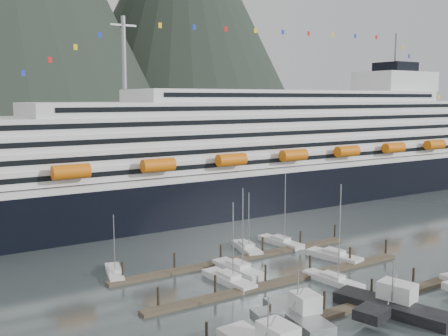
{
  "coord_description": "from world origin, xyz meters",
  "views": [
    {
      "loc": [
        -54.44,
        -57.95,
        28.29
      ],
      "look_at": [
        -4.27,
        22.0,
        15.62
      ],
      "focal_mm": 42.0,
      "sensor_mm": 36.0,
      "label": 1
    }
  ],
  "objects": [
    {
      "name": "trawler_b",
      "position": [
        -12.94,
        -9.16,
        0.95
      ],
      "size": [
        9.17,
        12.02,
        7.56
      ],
      "rotation": [
        0.0,
        0.0,
        1.43
      ],
      "color": "gray",
      "rests_on": "ground"
    },
    {
      "name": "sailboat_e",
      "position": [
        -26.3,
        19.99,
        0.38
      ],
      "size": [
        4.31,
        8.96,
        10.48
      ],
      "rotation": [
        0.0,
        0.0,
        1.32
      ],
      "color": "silver",
      "rests_on": "ground"
    },
    {
      "name": "dock_mid",
      "position": [
        -4.93,
        3.05,
        0.31
      ],
      "size": [
        48.18,
        2.28,
        3.2
      ],
      "color": "#42372A",
      "rests_on": "ground"
    },
    {
      "name": "dock_near",
      "position": [
        -4.93,
        -9.95,
        0.31
      ],
      "size": [
        48.18,
        2.28,
        3.2
      ],
      "color": "#42372A",
      "rests_on": "ground"
    },
    {
      "name": "cruise_ship",
      "position": [
        30.03,
        54.94,
        12.04
      ],
      "size": [
        210.0,
        30.4,
        50.3
      ],
      "color": "black",
      "rests_on": "ground"
    },
    {
      "name": "ground",
      "position": [
        0.0,
        0.0,
        0.0
      ],
      "size": [
        1600.0,
        1600.0,
        0.0
      ],
      "primitive_type": "plane",
      "color": "#404B4B",
      "rests_on": "ground"
    },
    {
      "name": "sailboat_g",
      "position": [
        7.49,
        19.99,
        0.42
      ],
      "size": [
        3.7,
        10.66,
        14.42
      ],
      "rotation": [
        0.0,
        0.0,
        1.68
      ],
      "color": "silver",
      "rests_on": "ground"
    },
    {
      "name": "sailboat_c",
      "position": [
        -8.63,
        10.63,
        0.44
      ],
      "size": [
        3.73,
        11.07,
        14.67
      ],
      "rotation": [
        0.0,
        0.0,
        1.64
      ],
      "color": "silver",
      "rests_on": "ground"
    },
    {
      "name": "sailboat_d",
      "position": [
        0.98,
        -1.15,
        0.41
      ],
      "size": [
        3.86,
        10.55,
        13.12
      ],
      "rotation": [
        0.0,
        0.0,
        1.71
      ],
      "color": "silver",
      "rests_on": "ground"
    },
    {
      "name": "sailboat_f",
      "position": [
        -0.53,
        19.99,
        0.42
      ],
      "size": [
        4.8,
        9.82,
        11.69
      ],
      "rotation": [
        0.0,
        0.0,
        1.34
      ],
      "color": "silver",
      "rests_on": "ground"
    },
    {
      "name": "dock_far",
      "position": [
        -4.93,
        16.05,
        0.31
      ],
      "size": [
        48.18,
        2.28,
        3.2
      ],
      "color": "#42372A",
      "rests_on": "ground"
    },
    {
      "name": "trawler_c",
      "position": [
        -0.59,
        -13.72,
        0.98
      ],
      "size": [
        11.95,
        15.95,
        7.93
      ],
      "rotation": [
        0.0,
        0.0,
        1.85
      ],
      "color": "black",
      "rests_on": "ground"
    },
    {
      "name": "sailboat_b",
      "position": [
        -12.58,
        7.38,
        0.42
      ],
      "size": [
        3.66,
        10.79,
        13.3
      ],
      "rotation": [
        0.0,
        0.0,
        1.66
      ],
      "color": "silver",
      "rests_on": "ground"
    },
    {
      "name": "sailboat_h",
      "position": [
        9.65,
        7.58,
        0.44
      ],
      "size": [
        5.21,
        10.6,
        14.08
      ],
      "rotation": [
        0.0,
        0.0,
        1.8
      ],
      "color": "silver",
      "rests_on": "ground"
    }
  ]
}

